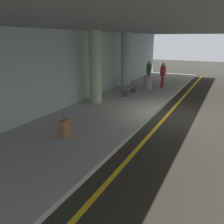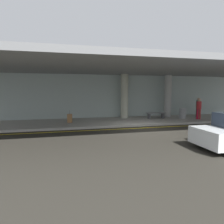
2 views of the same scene
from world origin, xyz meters
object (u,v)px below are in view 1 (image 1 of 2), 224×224
support_column_left_mid (126,61)px  traveler_with_luggage (149,71)px  suitcase_upright_primary (65,128)px  trash_bin_steel (148,83)px  bench_metal (129,89)px  support_column_far_left (95,68)px  person_waiting_for_ride (163,73)px

support_column_left_mid → traveler_with_luggage: bearing=-17.0°
traveler_with_luggage → suitcase_upright_primary: bearing=-122.0°
traveler_with_luggage → trash_bin_steel: size_ratio=1.98×
support_column_left_mid → bench_metal: size_ratio=2.28×
support_column_far_left → support_column_left_mid: 4.00m
support_column_far_left → person_waiting_for_ride: size_ratio=2.17×
support_column_far_left → suitcase_upright_primary: bearing=-163.1°
bench_metal → trash_bin_steel: 2.23m
support_column_far_left → suitcase_upright_primary: size_ratio=4.06×
suitcase_upright_primary → traveler_with_luggage: bearing=-20.4°
person_waiting_for_ride → bench_metal: size_ratio=1.05×
traveler_with_luggage → bench_metal: 4.11m
person_waiting_for_ride → suitcase_upright_primary: bearing=-94.9°
support_column_left_mid → suitcase_upright_primary: bearing=-170.8°
support_column_far_left → support_column_left_mid: size_ratio=1.00×
person_waiting_for_ride → bench_metal: (-3.14, 1.22, -0.61)m
support_column_far_left → bench_metal: size_ratio=2.28×
support_column_far_left → person_waiting_for_ride: bearing=-20.3°
person_waiting_for_ride → trash_bin_steel: 1.33m
person_waiting_for_ride → trash_bin_steel: size_ratio=1.98×
person_waiting_for_ride → trash_bin_steel: bearing=-128.6°
support_column_left_mid → person_waiting_for_ride: bearing=-52.0°
support_column_far_left → trash_bin_steel: 5.05m
suitcase_upright_primary → trash_bin_steel: 9.21m
traveler_with_luggage → person_waiting_for_ride: 1.59m
support_column_far_left → trash_bin_steel: size_ratio=4.29×
support_column_left_mid → trash_bin_steel: size_ratio=4.29×
suitcase_upright_primary → trash_bin_steel: bearing=-23.2°
suitcase_upright_primary → bench_metal: 7.05m
traveler_with_luggage → suitcase_upright_primary: size_ratio=1.87×
suitcase_upright_primary → bench_metal: suitcase_upright_primary is taller
suitcase_upright_primary → support_column_far_left: bearing=-6.6°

